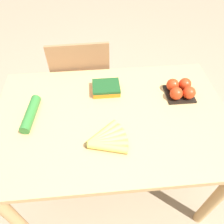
# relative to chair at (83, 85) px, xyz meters

# --- Properties ---
(ground_plane) EXTENTS (12.00, 12.00, 0.00)m
(ground_plane) POSITION_rel_chair_xyz_m (0.17, -0.56, -0.47)
(ground_plane) COLOR gray
(dining_table) EXTENTS (1.23, 0.80, 0.73)m
(dining_table) POSITION_rel_chair_xyz_m (0.17, -0.56, 0.15)
(dining_table) COLOR tan
(dining_table) RESTS_ON ground_plane
(chair) EXTENTS (0.43, 0.41, 0.90)m
(chair) POSITION_rel_chair_xyz_m (0.00, 0.00, 0.00)
(chair) COLOR #8E6642
(chair) RESTS_ON ground_plane
(banana_bunch) EXTENTS (0.20, 0.19, 0.03)m
(banana_bunch) POSITION_rel_chair_xyz_m (0.13, -0.72, 0.28)
(banana_bunch) COLOR brown
(banana_bunch) RESTS_ON dining_table
(tomato_pack) EXTENTS (0.15, 0.15, 0.08)m
(tomato_pack) POSITION_rel_chair_xyz_m (0.57, -0.43, 0.30)
(tomato_pack) COLOR black
(tomato_pack) RESTS_ON dining_table
(carrot_bag) EXTENTS (0.15, 0.12, 0.04)m
(carrot_bag) POSITION_rel_chair_xyz_m (0.16, -0.36, 0.28)
(carrot_bag) COLOR orange
(carrot_bag) RESTS_ON dining_table
(cucumber_near) EXTENTS (0.08, 0.23, 0.05)m
(cucumber_near) POSITION_rel_chair_xyz_m (-0.24, -0.53, 0.28)
(cucumber_near) COLOR #2D702D
(cucumber_near) RESTS_ON dining_table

